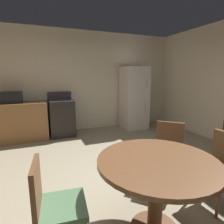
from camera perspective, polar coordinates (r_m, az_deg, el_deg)
ground_plane at (r=2.72m, az=2.02°, el=-22.78°), size 14.00×14.00×0.00m
wall_back at (r=5.24m, az=-11.85°, el=9.10°), size 6.15×0.12×2.70m
kitchen_counter at (r=4.94m, az=-31.05°, el=-2.95°), size 2.03×0.60×0.90m
oven_range at (r=4.90m, az=-15.17°, el=-1.62°), size 0.60×0.60×1.10m
refrigerator at (r=5.40m, az=6.78°, el=4.30°), size 0.68×0.68×1.76m
microwave at (r=4.81m, az=-28.46°, el=3.99°), size 0.44×0.32×0.26m
dining_table at (r=1.89m, az=13.61°, el=-18.48°), size 1.12×1.12×0.76m
chair_west at (r=1.75m, az=-17.77°, el=-25.17°), size 0.44×0.44×0.87m
chair_east at (r=2.58m, az=30.34°, el=-13.72°), size 0.43×0.43×0.87m
chair_northeast at (r=2.77m, az=16.89°, el=-10.89°), size 0.57×0.57×0.87m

